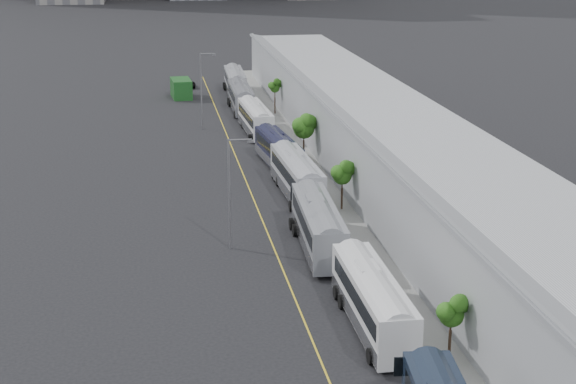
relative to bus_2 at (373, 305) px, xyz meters
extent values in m
cube|color=gray|center=(6.44, 20.45, -1.52)|extent=(10.00, 170.00, 0.12)
cube|color=gold|center=(-4.06, 20.45, -1.57)|extent=(0.12, 160.00, 0.02)
cube|color=gray|center=(10.44, 20.45, 1.82)|extent=(12.00, 160.00, 6.80)
cube|color=gray|center=(10.44, 20.45, 4.27)|extent=(12.45, 160.40, 2.57)
cube|color=gray|center=(4.54, 20.45, 5.42)|extent=(0.30, 160.00, 0.40)
cube|color=silver|center=(0.00, 0.02, 0.32)|extent=(2.61, 12.83, 3.11)
cube|color=black|center=(0.00, -0.17, 0.88)|extent=(2.67, 11.29, 1.06)
cube|color=silver|center=(0.00, 0.02, -0.68)|extent=(2.65, 12.58, 0.99)
cube|color=silver|center=(0.00, 1.50, 2.02)|extent=(1.29, 2.17, 0.30)
cube|color=gray|center=(-0.64, 14.68, 0.38)|extent=(3.27, 13.38, 3.22)
cube|color=black|center=(-0.64, 14.47, 0.96)|extent=(3.26, 11.79, 1.09)
cube|color=silver|center=(-0.64, 14.68, -0.65)|extent=(3.30, 13.12, 1.03)
cube|color=gray|center=(-0.64, 16.21, 2.15)|extent=(1.43, 2.31, 0.31)
cube|color=#A7A8B1|center=(0.13, 29.33, 0.38)|extent=(3.14, 13.31, 3.20)
cube|color=black|center=(0.13, 29.13, 0.95)|extent=(3.14, 11.73, 1.09)
cube|color=silver|center=(0.13, 29.33, -0.65)|extent=(3.17, 13.05, 1.03)
cube|color=#A7A8B1|center=(0.13, 30.86, 2.13)|extent=(1.41, 2.29, 0.31)
cube|color=black|center=(-0.03, 39.92, 0.19)|extent=(3.57, 12.17, 2.91)
cube|color=black|center=(-0.03, 39.73, 0.72)|extent=(3.48, 10.74, 0.99)
cube|color=silver|center=(-0.03, 39.92, -0.74)|extent=(3.58, 11.93, 0.93)
cube|color=black|center=(-0.03, 41.30, 1.79)|extent=(1.39, 2.14, 0.28)
cube|color=white|center=(-0.47, 56.15, 0.27)|extent=(3.00, 12.62, 3.04)
cube|color=black|center=(-0.47, 55.96, 0.82)|extent=(3.00, 11.12, 1.03)
cube|color=silver|center=(-0.47, 56.15, -0.70)|extent=(3.03, 12.38, 0.97)
cube|color=white|center=(-0.47, 57.60, 1.94)|extent=(1.34, 2.17, 0.29)
cube|color=slate|center=(-0.75, 70.42, 0.31)|extent=(2.76, 12.84, 3.10)
cube|color=black|center=(-0.75, 70.22, 0.87)|extent=(2.79, 11.31, 1.05)
cube|color=silver|center=(-0.75, 70.42, -0.68)|extent=(2.79, 12.59, 0.99)
cube|color=slate|center=(-0.75, 71.90, 2.01)|extent=(1.31, 2.19, 0.30)
cube|color=#A3A5AD|center=(-0.20, 83.64, 0.34)|extent=(3.01, 13.03, 3.14)
cube|color=black|center=(-0.20, 83.44, 0.90)|extent=(3.02, 11.48, 1.07)
cube|color=silver|center=(-0.20, 83.64, -0.67)|extent=(3.04, 12.77, 1.00)
cube|color=#A3A5AD|center=(-0.20, 85.13, 2.05)|extent=(1.37, 2.23, 0.30)
cylinder|color=black|center=(3.49, -4.65, -0.06)|extent=(0.18, 0.18, 3.05)
sphere|color=#165012|center=(3.49, -4.65, 1.44)|extent=(1.50, 1.50, 1.50)
cylinder|color=black|center=(3.37, 24.21, 0.21)|extent=(0.18, 0.18, 3.58)
sphere|color=#165012|center=(3.37, 24.21, 1.96)|extent=(1.74, 1.74, 1.74)
cylinder|color=black|center=(3.07, 42.04, 0.41)|extent=(0.18, 0.18, 3.99)
sphere|color=#165012|center=(3.07, 42.04, 2.43)|extent=(2.33, 2.33, 2.33)
cylinder|color=black|center=(3.57, 67.25, 0.42)|extent=(0.18, 0.18, 4.00)
sphere|color=#165012|center=(3.57, 67.25, 2.28)|extent=(1.33, 1.33, 1.33)
cylinder|color=#59595E|center=(-7.48, 15.96, 2.87)|extent=(0.18, 0.18, 8.90)
cylinder|color=#59595E|center=(-6.58, 15.96, 7.22)|extent=(1.80, 0.14, 0.14)
cube|color=#59595E|center=(-5.78, 15.96, 7.07)|extent=(0.50, 0.22, 0.18)
cylinder|color=#59595E|center=(-6.81, 59.60, 3.21)|extent=(0.18, 0.18, 9.59)
cylinder|color=#59595E|center=(-5.91, 59.60, 7.90)|extent=(1.80, 0.14, 0.14)
cube|color=#59595E|center=(-5.11, 59.60, 7.75)|extent=(0.50, 0.22, 0.18)
cube|color=#144317|center=(-8.47, 81.70, -0.19)|extent=(3.12, 5.73, 2.78)
imported|color=black|center=(-7.51, 90.78, -0.83)|extent=(3.47, 5.78, 1.50)
camera|label=1|loc=(-13.34, -49.57, 22.77)|focal=55.00mm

